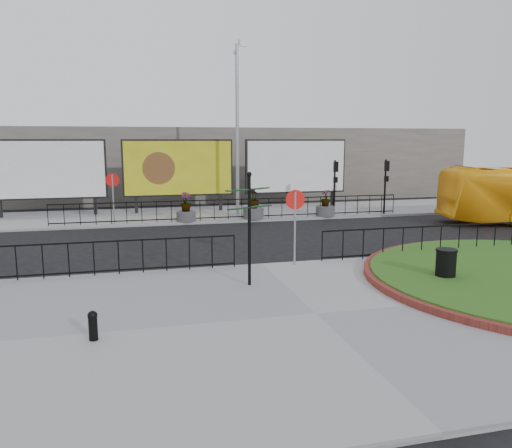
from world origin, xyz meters
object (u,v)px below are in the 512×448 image
object	(u,v)px
lamp_post	(237,128)
planter_b	(253,208)
litter_bin	(446,266)
billboard_mid	(178,168)
bollard	(93,324)
fingerpost_sign	(249,218)
planter_a	(186,211)
planter_c	(325,207)

from	to	relation	value
lamp_post	planter_b	distance (m)	4.48
litter_bin	lamp_post	bearing A→B (deg)	101.66
billboard_mid	lamp_post	bearing A→B (deg)	-33.25
bollard	litter_bin	bearing A→B (deg)	11.24
bollard	billboard_mid	bearing A→B (deg)	79.27
fingerpost_sign	lamp_post	bearing A→B (deg)	57.25
billboard_mid	litter_bin	bearing A→B (deg)	-69.99
bollard	planter_a	distance (m)	15.19
fingerpost_sign	planter_a	distance (m)	11.80
litter_bin	planter_a	size ratio (longest dim) A/B	0.67
lamp_post	planter_a	world-z (taller)	lamp_post
litter_bin	planter_c	bearing A→B (deg)	83.37
planter_a	planter_c	size ratio (longest dim) A/B	1.04
lamp_post	planter_b	world-z (taller)	lamp_post
billboard_mid	planter_c	size ratio (longest dim) A/B	4.34
billboard_mid	lamp_post	size ratio (longest dim) A/B	0.67
planter_a	planter_c	bearing A→B (deg)	0.00
planter_c	billboard_mid	bearing A→B (deg)	154.53
billboard_mid	fingerpost_sign	distance (m)	15.29
planter_c	lamp_post	bearing A→B (deg)	160.40
planter_b	fingerpost_sign	bearing A→B (deg)	-104.24
planter_b	lamp_post	bearing A→B (deg)	107.12
billboard_mid	bollard	distance (m)	18.80
billboard_mid	bollard	world-z (taller)	billboard_mid
litter_bin	planter_a	bearing A→B (deg)	114.94
billboard_mid	planter_b	bearing A→B (deg)	-45.58
fingerpost_sign	planter_a	size ratio (longest dim) A/B	2.16
bollard	planter_c	distance (m)	18.41
litter_bin	planter_b	distance (m)	13.14
billboard_mid	planter_c	bearing A→B (deg)	-25.47
fingerpost_sign	planter_b	world-z (taller)	fingerpost_sign
planter_a	bollard	bearing A→B (deg)	-103.24
litter_bin	bollard	bearing A→B (deg)	-168.76
fingerpost_sign	litter_bin	distance (m)	5.78
billboard_mid	planter_a	distance (m)	4.07
planter_c	planter_b	bearing A→B (deg)	180.00
planter_a	planter_b	world-z (taller)	planter_b
planter_c	litter_bin	bearing A→B (deg)	-96.63
bollard	lamp_post	bearing A→B (deg)	68.40
billboard_mid	litter_bin	size ratio (longest dim) A/B	6.21
litter_bin	planter_a	xyz separation A→B (m)	(-6.00, 12.90, 0.03)
lamp_post	planter_b	size ratio (longest dim) A/B	5.87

